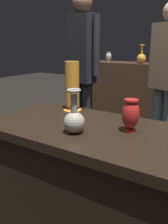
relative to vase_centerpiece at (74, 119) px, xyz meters
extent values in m
cube|color=black|center=(0.04, 0.13, -0.50)|extent=(1.10, 0.59, 0.75)
cube|color=black|center=(0.04, 0.13, -0.10)|extent=(1.20, 0.64, 0.05)
sphere|color=gray|center=(0.00, 0.00, -0.02)|extent=(0.11, 0.11, 0.11)
cylinder|color=gray|center=(0.00, 0.00, 0.09)|extent=(0.04, 0.04, 0.12)
torus|color=gray|center=(0.00, 0.00, 0.15)|extent=(0.07, 0.07, 0.01)
cone|color=orange|center=(-0.27, 0.37, -0.06)|extent=(0.13, 0.13, 0.03)
cylinder|color=orange|center=(-0.27, 0.37, 0.11)|extent=(0.10, 0.10, 0.31)
cylinder|color=red|center=(0.24, 0.18, -0.07)|extent=(0.06, 0.06, 0.01)
ellipsoid|color=red|center=(0.24, 0.18, 0.02)|extent=(0.09, 0.09, 0.16)
cylinder|color=red|center=(0.24, 0.18, 0.10)|extent=(0.07, 0.07, 0.01)
cylinder|color=silver|center=(-1.00, 2.32, 0.12)|extent=(0.05, 0.05, 0.01)
ellipsoid|color=silver|center=(-1.00, 2.32, 0.19)|extent=(0.08, 0.08, 0.13)
cylinder|color=silver|center=(-1.00, 2.32, 0.26)|extent=(0.07, 0.07, 0.01)
sphere|color=orange|center=(-0.48, 2.28, 0.18)|extent=(0.13, 0.13, 0.13)
cylinder|color=orange|center=(-0.48, 2.28, 0.29)|extent=(0.03, 0.03, 0.13)
torus|color=orange|center=(-0.48, 2.28, 0.36)|extent=(0.07, 0.07, 0.01)
cylinder|color=#232328|center=(-0.65, 1.16, -0.45)|extent=(0.11, 0.11, 0.86)
cylinder|color=#232328|center=(-0.79, 1.20, -0.45)|extent=(0.11, 0.11, 0.86)
cube|color=#232328|center=(-0.72, 1.18, 0.32)|extent=(0.36, 0.26, 0.68)
sphere|color=brown|center=(-0.72, 1.18, 0.76)|extent=(0.20, 0.20, 0.20)
cylinder|color=#232328|center=(-0.53, 1.13, 0.35)|extent=(0.07, 0.07, 0.58)
cylinder|color=#232328|center=(-0.91, 1.23, 0.35)|extent=(0.07, 0.07, 0.58)
cylinder|color=slate|center=(0.14, 1.49, -0.47)|extent=(0.11, 0.11, 0.81)
cylinder|color=slate|center=(0.00, 1.54, -0.47)|extent=(0.11, 0.11, 0.81)
cylinder|color=#846B56|center=(-0.11, 1.59, 0.28)|extent=(0.07, 0.07, 0.54)
camera|label=1|loc=(0.68, -0.95, 0.37)|focal=38.28mm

